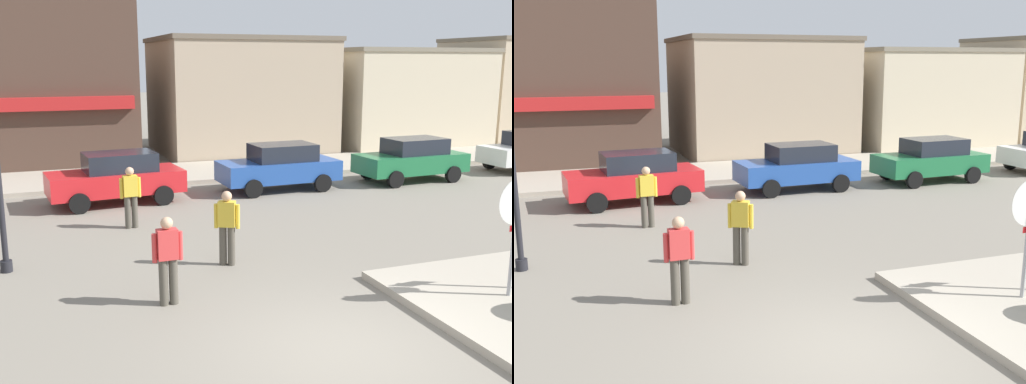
{
  "view_description": "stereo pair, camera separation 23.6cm",
  "coord_description": "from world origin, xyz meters",
  "views": [
    {
      "loc": [
        -4.16,
        -7.27,
        4.23
      ],
      "look_at": [
        0.27,
        4.5,
        1.5
      ],
      "focal_mm": 42.0,
      "sensor_mm": 36.0,
      "label": 1
    },
    {
      "loc": [
        -3.94,
        -7.35,
        4.23
      ],
      "look_at": [
        0.27,
        4.5,
        1.5
      ],
      "focal_mm": 42.0,
      "sensor_mm": 36.0,
      "label": 2
    }
  ],
  "objects": [
    {
      "name": "pedestrian_crossing_far",
      "position": [
        -1.89,
        7.98,
        0.87
      ],
      "size": [
        0.55,
        0.24,
        1.61
      ],
      "color": "#4C473D",
      "rests_on": "ground"
    },
    {
      "name": "parked_car_nearest",
      "position": [
        -1.83,
        10.96,
        0.81
      ],
      "size": [
        4.13,
        2.14,
        1.56
      ],
      "color": "red",
      "rests_on": "ground"
    },
    {
      "name": "pedestrian_kerb_side",
      "position": [
        -0.45,
        4.33,
        0.87
      ],
      "size": [
        0.53,
        0.36,
        1.61
      ],
      "color": "#4C473D",
      "rests_on": "ground"
    },
    {
      "name": "ground_plane",
      "position": [
        0.0,
        0.0,
        0.0
      ],
      "size": [
        160.0,
        160.0,
        0.0
      ],
      "primitive_type": "plane",
      "color": "gray"
    },
    {
      "name": "kerb_far",
      "position": [
        0.0,
        14.86,
        0.07
      ],
      "size": [
        80.0,
        4.0,
        0.15
      ],
      "primitive_type": "cube",
      "color": "#A89E8C",
      "rests_on": "ground"
    },
    {
      "name": "parked_car_third",
      "position": [
        8.67,
        10.8,
        0.81
      ],
      "size": [
        4.06,
        2.0,
        1.56
      ],
      "color": "#1E6B3D",
      "rests_on": "ground"
    },
    {
      "name": "parked_car_second",
      "position": [
        3.58,
        11.04,
        0.81
      ],
      "size": [
        4.03,
        1.94,
        1.56
      ],
      "color": "#234C9E",
      "rests_on": "ground"
    },
    {
      "name": "building_storefront_left_mid",
      "position": [
        13.86,
        19.57,
        2.46
      ],
      "size": [
        7.91,
        6.11,
        4.91
      ],
      "color": "beige",
      "rests_on": "ground"
    },
    {
      "name": "building_storefront_left_near",
      "position": [
        5.29,
        20.16,
        2.69
      ],
      "size": [
        7.83,
        6.62,
        5.37
      ],
      "color": "tan",
      "rests_on": "ground"
    },
    {
      "name": "pedestrian_crossing_near",
      "position": [
        -2.08,
        2.66,
        0.87
      ],
      "size": [
        0.55,
        0.23,
        1.61
      ],
      "color": "#4C473D",
      "rests_on": "ground"
    }
  ]
}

